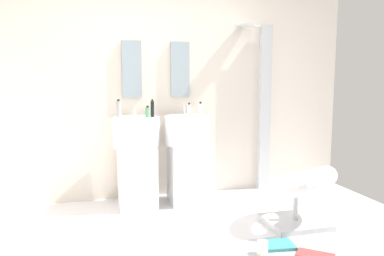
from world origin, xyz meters
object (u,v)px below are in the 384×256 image
(coffee_mug, at_px, (262,248))
(lounge_chair, at_px, (296,190))
(shower_column, at_px, (263,105))
(soap_bottle_black, at_px, (152,109))
(soap_bottle_clear, at_px, (201,110))
(soap_bottle_green, at_px, (148,112))
(pedestal_sink_right, at_px, (187,155))
(magazine_red, at_px, (316,256))
(soap_bottle_grey, at_px, (119,109))
(pedestal_sink_left, at_px, (137,158))
(soap_bottle_white, at_px, (189,111))
(magazine_teal, at_px, (278,245))

(coffee_mug, bearing_deg, lounge_chair, 40.35)
(shower_column, xyz_separation_m, soap_bottle_black, (-1.45, -0.31, 0.00))
(soap_bottle_clear, height_order, soap_bottle_green, soap_bottle_clear)
(lounge_chair, relative_size, soap_bottle_black, 5.55)
(shower_column, bearing_deg, pedestal_sink_right, -165.24)
(shower_column, distance_m, soap_bottle_green, 1.54)
(pedestal_sink_right, bearing_deg, soap_bottle_black, -175.84)
(magazine_red, distance_m, soap_bottle_clear, 1.86)
(soap_bottle_black, bearing_deg, lounge_chair, -36.64)
(shower_column, distance_m, soap_bottle_clear, 1.04)
(soap_bottle_grey, xyz_separation_m, soap_bottle_green, (0.30, -0.02, -0.04))
(magazine_red, height_order, soap_bottle_green, soap_bottle_green)
(pedestal_sink_right, height_order, lounge_chair, pedestal_sink_right)
(pedestal_sink_left, distance_m, soap_bottle_grey, 0.57)
(soap_bottle_clear, height_order, soap_bottle_white, soap_bottle_clear)
(shower_column, xyz_separation_m, soap_bottle_green, (-1.51, -0.32, -0.03))
(soap_bottle_white, relative_size, soap_bottle_green, 1.26)
(magazine_teal, relative_size, soap_bottle_black, 1.40)
(soap_bottle_green, bearing_deg, magazine_teal, -55.65)
(soap_bottle_black, distance_m, soap_bottle_green, 0.07)
(magazine_red, bearing_deg, lounge_chair, 113.22)
(soap_bottle_white, height_order, soap_bottle_green, soap_bottle_white)
(pedestal_sink_left, relative_size, soap_bottle_grey, 5.59)
(pedestal_sink_right, height_order, soap_bottle_clear, soap_bottle_clear)
(lounge_chair, relative_size, magazine_red, 3.74)
(soap_bottle_white, xyz_separation_m, soap_bottle_green, (-0.43, 0.12, -0.02))
(shower_column, distance_m, soap_bottle_white, 1.16)
(shower_column, height_order, magazine_red, shower_column)
(soap_bottle_green, bearing_deg, coffee_mug, -63.17)
(pedestal_sink_right, distance_m, shower_column, 1.22)
(magazine_red, relative_size, soap_bottle_white, 1.82)
(shower_column, relative_size, magazine_red, 7.19)
(lounge_chair, distance_m, soap_bottle_white, 1.36)
(soap_bottle_green, bearing_deg, magazine_red, -55.05)
(coffee_mug, bearing_deg, shower_column, 64.73)
(pedestal_sink_right, distance_m, soap_bottle_grey, 0.92)
(pedestal_sink_right, distance_m, soap_bottle_white, 0.54)
(magazine_teal, bearing_deg, soap_bottle_white, 118.55)
(pedestal_sink_right, xyz_separation_m, soap_bottle_grey, (-0.75, -0.02, 0.54))
(shower_column, distance_m, soap_bottle_grey, 1.83)
(soap_bottle_green, bearing_deg, soap_bottle_grey, 175.76)
(coffee_mug, bearing_deg, pedestal_sink_right, 100.09)
(soap_bottle_white, bearing_deg, coffee_mug, -77.86)
(lounge_chair, relative_size, soap_bottle_clear, 6.47)
(soap_bottle_black, xyz_separation_m, soap_bottle_grey, (-0.36, 0.01, 0.00))
(soap_bottle_clear, bearing_deg, shower_column, 24.22)
(magazine_teal, distance_m, soap_bottle_white, 1.64)
(magazine_red, bearing_deg, soap_bottle_green, 164.91)
(magazine_teal, xyz_separation_m, soap_bottle_white, (-0.46, 1.18, 1.04))
(coffee_mug, distance_m, soap_bottle_black, 1.85)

